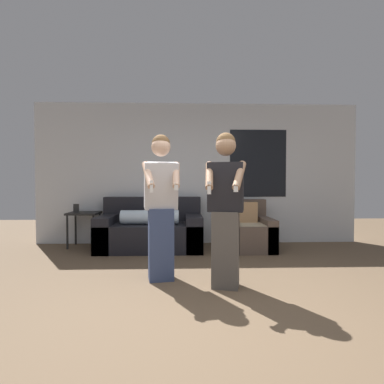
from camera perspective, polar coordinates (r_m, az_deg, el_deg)
name	(u,v)px	position (r m, az deg, el deg)	size (l,w,h in m)	color
ground_plane	(217,312)	(2.91, 4.73, -21.85)	(14.00, 14.00, 0.00)	brown
wall_back	(199,173)	(5.84, 1.31, 3.55)	(6.21, 0.07, 2.70)	silver
couch	(151,231)	(5.39, -7.82, -7.32)	(1.79, 0.98, 0.91)	black
armchair	(247,232)	(5.45, 10.44, -7.44)	(0.82, 0.95, 0.86)	brown
side_table	(84,217)	(5.83, -19.90, -4.54)	(0.54, 0.49, 0.79)	black
person_left	(161,205)	(3.59, -5.94, -2.50)	(0.45, 0.54, 1.74)	#384770
person_right	(226,208)	(3.34, 6.42, -2.99)	(0.47, 0.53, 1.72)	#56514C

